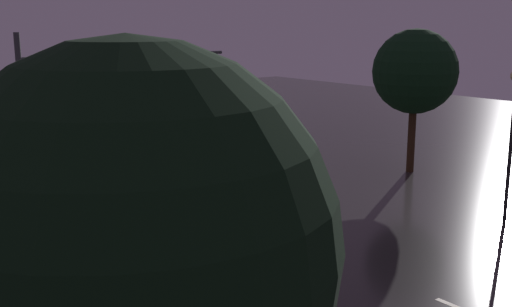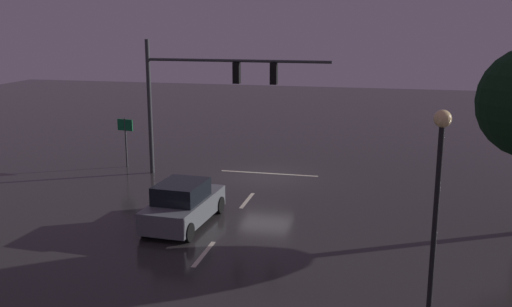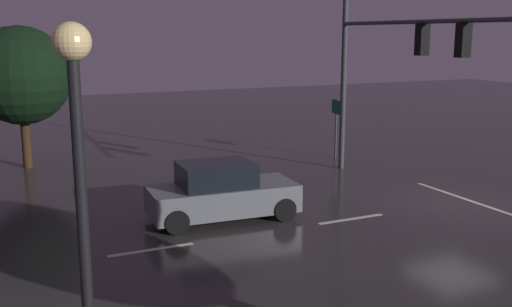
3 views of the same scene
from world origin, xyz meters
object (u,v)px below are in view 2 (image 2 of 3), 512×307
traffic_signal_assembly (206,85)px  route_sign (125,132)px  street_lamp_left_kerb (438,177)px  car_approaching (183,204)px

traffic_signal_assembly → route_sign: size_ratio=3.49×
street_lamp_left_kerb → route_sign: (14.67, -12.89, -1.92)m
traffic_signal_assembly → street_lamp_left_kerb: size_ratio=1.65×
traffic_signal_assembly → car_approaching: 7.93m
car_approaching → street_lamp_left_kerb: street_lamp_left_kerb is taller
street_lamp_left_kerb → traffic_signal_assembly: bearing=-50.5°
traffic_signal_assembly → car_approaching: size_ratio=2.04×
traffic_signal_assembly → route_sign: bearing=-10.2°
street_lamp_left_kerb → route_sign: bearing=-41.3°
traffic_signal_assembly → car_approaching: bearing=100.3°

